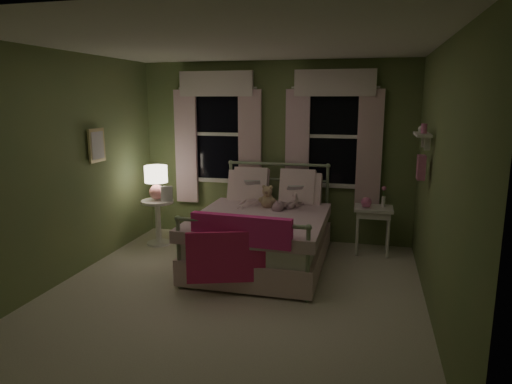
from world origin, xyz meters
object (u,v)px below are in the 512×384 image
(teddy_bear, at_px, (267,198))
(table_lamp, at_px, (156,179))
(child_left, at_px, (250,184))
(nightstand_right, at_px, (373,214))
(bed, at_px, (263,234))
(child_right, at_px, (291,185))
(nightstand_left, at_px, (158,216))

(teddy_bear, xyz_separation_m, table_lamp, (-1.64, 0.12, 0.16))
(child_left, height_order, nightstand_right, child_left)
(child_left, bearing_deg, bed, 133.72)
(bed, xyz_separation_m, table_lamp, (-1.64, 0.38, 0.57))
(table_lamp, bearing_deg, teddy_bear, -4.14)
(child_right, xyz_separation_m, table_lamp, (-1.92, -0.04, 0.00))
(table_lamp, bearing_deg, bed, -13.12)
(child_left, relative_size, table_lamp, 1.53)
(child_left, height_order, teddy_bear, child_left)
(bed, xyz_separation_m, child_left, (-0.28, 0.42, 0.56))
(bed, distance_m, table_lamp, 1.78)
(child_left, xyz_separation_m, table_lamp, (-1.36, -0.04, 0.01))
(nightstand_right, bearing_deg, child_right, -164.68)
(bed, bearing_deg, table_lamp, 166.88)
(bed, relative_size, nightstand_right, 3.18)
(child_right, height_order, nightstand_right, child_right)
(child_left, bearing_deg, teddy_bear, 160.63)
(child_right, xyz_separation_m, nightstand_left, (-1.92, -0.04, -0.53))
(child_right, xyz_separation_m, nightstand_right, (1.08, 0.29, -0.40))
(bed, height_order, nightstand_right, bed)
(teddy_bear, bearing_deg, nightstand_left, 175.86)
(nightstand_left, bearing_deg, bed, -13.12)
(child_left, distance_m, nightstand_right, 1.71)
(teddy_bear, bearing_deg, nightstand_right, 18.48)
(bed, distance_m, child_left, 0.75)
(teddy_bear, height_order, table_lamp, table_lamp)
(table_lamp, bearing_deg, nightstand_left, -90.00)
(nightstand_left, relative_size, nightstand_right, 1.02)
(child_left, relative_size, nightstand_right, 1.16)
(table_lamp, bearing_deg, nightstand_right, 6.38)
(table_lamp, height_order, nightstand_right, table_lamp)
(bed, relative_size, child_left, 2.75)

